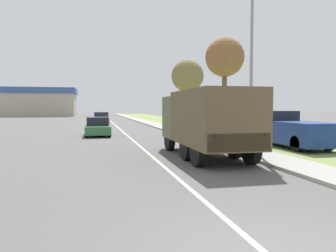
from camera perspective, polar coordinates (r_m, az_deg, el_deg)
The scene contains 12 objects.
ground_plane at distance 43.92m, azimuth -9.59°, elevation 0.51°, with size 180.00×180.00×0.00m, color #565451.
lane_centre_stripe at distance 43.92m, azimuth -9.59°, elevation 0.51°, with size 0.12×120.00×0.00m.
sidewalk_right at distance 44.39m, azimuth -3.78°, elevation 0.66°, with size 1.80×120.00×0.12m.
grass_strip_right at distance 45.28m, azimuth 1.73°, elevation 0.65°, with size 7.00×120.00×0.02m.
military_truck at distance 13.80m, azimuth 6.63°, elevation 1.17°, with size 2.33×6.72×2.77m.
car_nearest_ahead at distance 24.67m, azimuth -12.13°, elevation -0.20°, with size 1.77×4.16×1.37m.
car_second_ahead at distance 37.40m, azimuth -11.56°, elevation 1.08°, with size 1.74×4.12×1.54m.
pickup_truck at distance 18.50m, azimuth 20.08°, elevation -0.58°, with size 1.92×5.58×1.88m.
lamp_post at distance 15.89m, azimuth 13.73°, elevation 12.80°, with size 1.69×0.24×7.88m.
tree_mid_right at distance 25.94m, azimuth 9.85°, elevation 11.52°, with size 2.98×2.98×7.40m.
tree_far_right at distance 40.84m, azimuth 3.42°, elevation 8.69°, with size 3.98×3.98×7.93m.
building_distant at distance 82.05m, azimuth -21.22°, elevation 3.90°, with size 15.94×11.35×6.49m.
Camera 1 is at (-2.38, -3.81, 2.10)m, focal length 35.00 mm.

